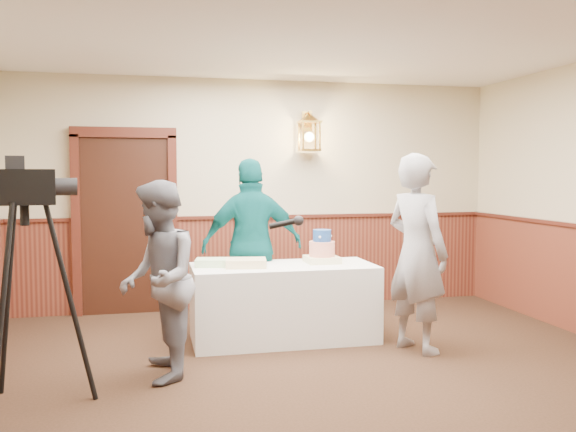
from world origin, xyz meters
name	(u,v)px	position (x,y,z in m)	size (l,w,h in m)	color
ground	(347,412)	(0.00, 0.00, 0.00)	(7.00, 7.00, 0.00)	black
room_shell	(322,191)	(-0.05, 0.45, 1.52)	(6.02, 7.02, 2.81)	beige
display_table	(284,302)	(-0.03, 1.90, 0.38)	(1.80, 0.80, 0.75)	white
tiered_cake	(322,250)	(0.38, 1.97, 0.88)	(0.33, 0.33, 0.34)	#F8F1B9
sheet_cake_yellow	(246,263)	(-0.42, 1.85, 0.79)	(0.39, 0.30, 0.08)	#F3D991
sheet_cake_green	(212,262)	(-0.73, 1.98, 0.79)	(0.31, 0.25, 0.07)	#B5E3A0
interviewer	(158,280)	(-1.26, 0.99, 0.80)	(1.47, 0.78, 1.60)	slate
baker	(417,253)	(1.09, 1.27, 0.92)	(0.67, 0.44, 1.84)	gray
assistant_p	(252,245)	(-0.28, 2.30, 0.91)	(1.06, 0.44, 1.81)	#0B595A
tv_camera_rig	(27,302)	(-2.16, 0.57, 0.76)	(0.66, 0.62, 1.68)	black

